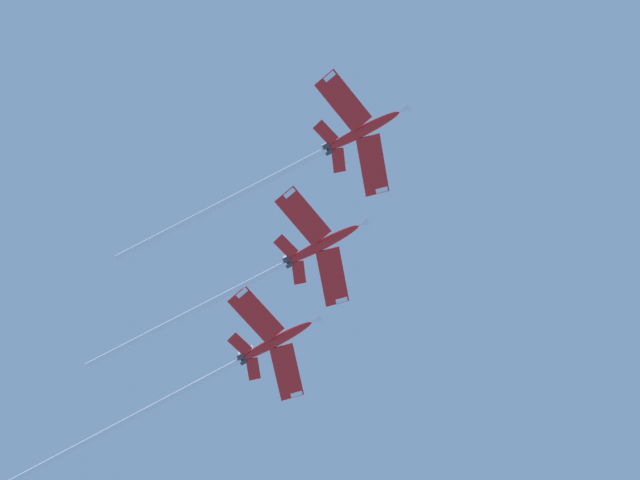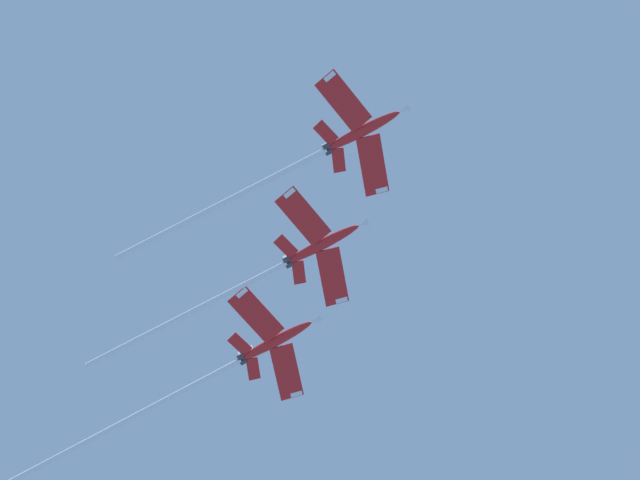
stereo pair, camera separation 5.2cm
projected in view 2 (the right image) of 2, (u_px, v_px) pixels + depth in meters
jet_lead at (317, 155)px, 184.52m from camera, size 45.90×20.17×12.66m
jet_second at (284, 264)px, 188.91m from camera, size 45.11×20.17×11.84m
jet_third at (226, 367)px, 192.20m from camera, size 52.28×20.18×13.12m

